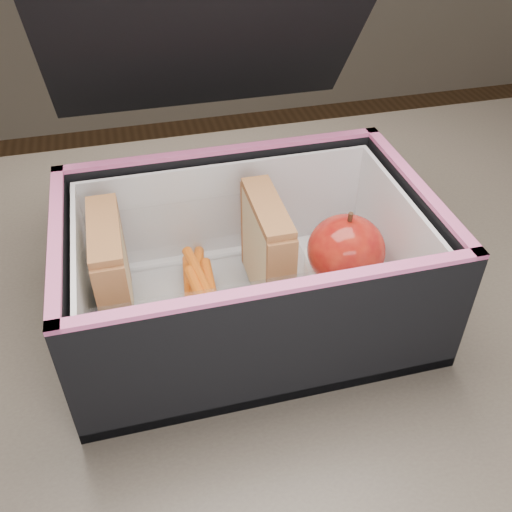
{
  "coord_description": "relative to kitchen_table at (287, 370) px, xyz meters",
  "views": [
    {
      "loc": [
        -0.13,
        -0.38,
        1.16
      ],
      "look_at": [
        -0.03,
        0.02,
        0.81
      ],
      "focal_mm": 40.0,
      "sensor_mm": 36.0,
      "label": 1
    }
  ],
  "objects": [
    {
      "name": "lunch_bag",
      "position": [
        -0.04,
        0.01,
        0.16
      ],
      "size": [
        0.33,
        0.34,
        0.3
      ],
      "color": "black",
      "rests_on": "kitchen_table"
    },
    {
      "name": "paper_napkin",
      "position": [
        0.06,
        0.02,
        0.11
      ],
      "size": [
        0.1,
        0.1,
        0.01
      ],
      "primitive_type": "cube",
      "rotation": [
        0.0,
        0.0,
        -0.31
      ],
      "color": "white",
      "rests_on": "lunch_bag"
    },
    {
      "name": "carrot_sticks",
      "position": [
        -0.09,
        0.02,
        0.12
      ],
      "size": [
        0.04,
        0.14,
        0.03
      ],
      "color": "#D15E0D",
      "rests_on": "plastic_tub"
    },
    {
      "name": "sandwich_right",
      "position": [
        -0.02,
        0.02,
        0.16
      ],
      "size": [
        0.03,
        0.09,
        0.11
      ],
      "color": "#CDB187",
      "rests_on": "plastic_tub"
    },
    {
      "name": "sandwich_left",
      "position": [
        -0.16,
        0.02,
        0.16
      ],
      "size": [
        0.03,
        0.1,
        0.11
      ],
      "color": "#CDB187",
      "rests_on": "plastic_tub"
    },
    {
      "name": "plastic_tub",
      "position": [
        -0.09,
        0.02,
        0.14
      ],
      "size": [
        0.19,
        0.13,
        0.08
      ],
      "primitive_type": null,
      "color": "white",
      "rests_on": "lunch_bag"
    },
    {
      "name": "kitchen_table",
      "position": [
        0.0,
        0.0,
        0.0
      ],
      "size": [
        1.2,
        0.8,
        0.75
      ],
      "color": "brown",
      "rests_on": "ground"
    },
    {
      "name": "red_apple",
      "position": [
        0.06,
        0.01,
        0.15
      ],
      "size": [
        0.1,
        0.1,
        0.08
      ],
      "rotation": [
        0.0,
        0.0,
        -0.32
      ],
      "color": "maroon",
      "rests_on": "paper_napkin"
    }
  ]
}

